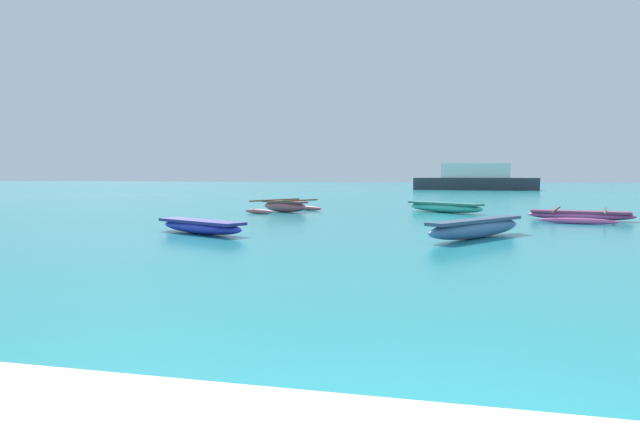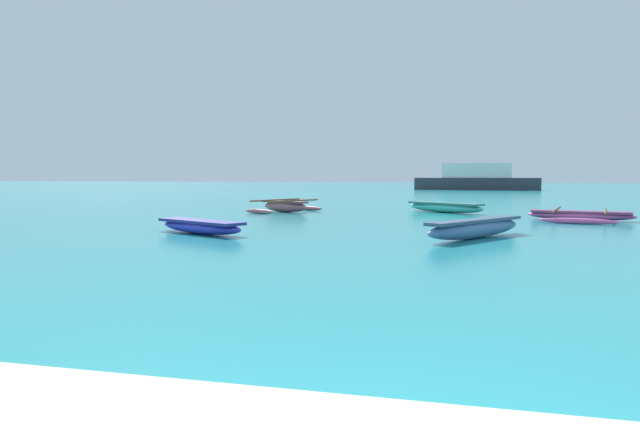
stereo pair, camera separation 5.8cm
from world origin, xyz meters
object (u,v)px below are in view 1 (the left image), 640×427
Objects in this scene: moored_boat_0 at (580,215)px; moored_boat_2 at (476,227)px; distant_ferry at (475,179)px; moored_boat_3 at (285,206)px; moored_boat_4 at (201,226)px; moored_boat_1 at (445,207)px.

moored_boat_2 is (-3.74, -6.74, 0.09)m from moored_boat_0.
distant_ferry is (-2.50, 41.47, 0.97)m from moored_boat_0.
moored_boat_2 is at bearing -91.47° from distant_ferry.
moored_boat_3 is 9.22m from moored_boat_4.
moored_boat_1 is (-4.75, 3.10, 0.06)m from moored_boat_0.
moored_boat_3 is at bearing 74.83° from moored_boat_2.
moored_boat_4 is (0.47, -9.21, -0.04)m from moored_boat_3.
moored_boat_2 is 7.29m from moored_boat_4.
moored_boat_1 reaches higher than moored_boat_4.
moored_boat_2 reaches higher than moored_boat_0.
moored_boat_1 is 12.23m from moored_boat_4.
moored_boat_3 reaches higher than moored_boat_1.
moored_boat_0 is 5.68m from moored_boat_1.
moored_boat_2 is at bearing -20.59° from moored_boat_3.
moored_boat_4 is at bearing -59.81° from moored_boat_3.
distant_ferry is (1.24, 48.21, 0.88)m from moored_boat_2.
moored_boat_0 is 41.55m from distant_ferry.
moored_boat_0 is at bearing 61.10° from moored_boat_4.
distant_ferry is (8.97, 39.67, 0.90)m from moored_boat_3.
distant_ferry is (8.50, 48.88, 0.94)m from moored_boat_4.
moored_boat_4 is (-7.26, -0.67, -0.06)m from moored_boat_2.
moored_boat_0 is at bearing -86.56° from distant_ferry.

